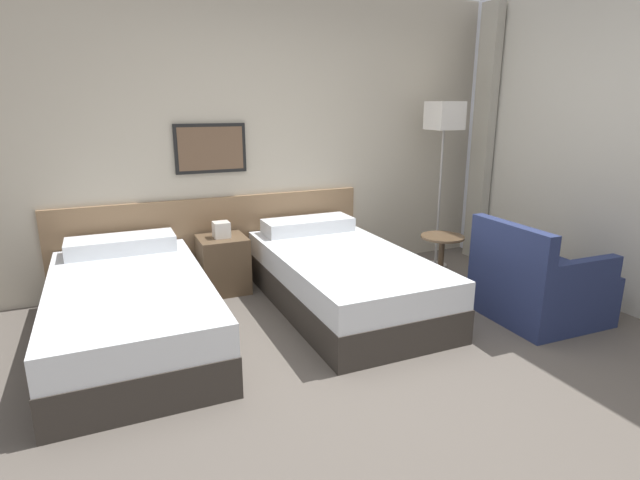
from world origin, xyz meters
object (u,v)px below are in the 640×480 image
Objects in this scene: nightstand at (223,263)px; side_table at (441,255)px; bed_near_door at (131,310)px; bed_near_window at (342,278)px; floor_lamp at (444,125)px; armchair at (538,286)px.

nightstand is 1.95m from side_table.
bed_near_door is 1.11m from nightstand.
bed_near_window is 1.19× the size of floor_lamp.
bed_near_door is 2.57m from side_table.
bed_near_door and bed_near_window have the same top height.
bed_near_window is 1.92m from floor_lamp.
side_table is at bearing -3.43° from bed_near_door.
bed_near_window is 1.11m from nightstand.
floor_lamp is 1.85m from armchair.
floor_lamp is (3.05, 0.56, 1.21)m from bed_near_door.
armchair reaches higher than nightstand.
side_table is (1.73, -0.89, 0.11)m from nightstand.
bed_near_window is at bearing 0.00° from bed_near_door.
bed_near_door is at bearing 75.73° from armchair.
bed_near_door is 3.10m from armchair.
floor_lamp is (2.22, -0.17, 1.19)m from nightstand.
nightstand reaches higher than bed_near_window.
bed_near_window is (1.67, 0.00, 0.00)m from bed_near_door.
side_table is (-0.49, -0.72, -1.08)m from floor_lamp.
nightstand is at bearing 55.19° from armchair.
bed_near_window is 2.42× the size of armchair.
bed_near_window is at bearing 58.79° from armchair.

